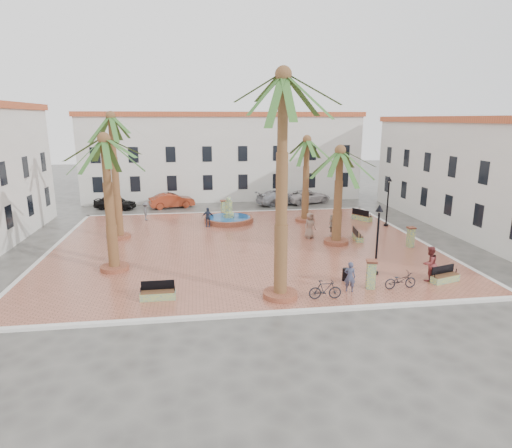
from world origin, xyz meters
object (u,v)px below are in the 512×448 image
Objects in this scene: bollard_n at (224,208)px; cyclist_b at (430,263)px; bicycle_a at (400,280)px; bicycle_b at (325,290)px; palm_ne at (307,150)px; pedestrian_north at (146,211)px; bollard_e at (411,237)px; litter_bin at (345,275)px; palm_nw at (112,129)px; bollard_se at (371,274)px; bench_se at (445,278)px; lamppost_e at (388,193)px; palm_s at (283,99)px; cyclist_a at (350,277)px; car_black at (115,202)px; lamppost_s at (378,227)px; bench_e at (357,236)px; pedestrian_fountain_b at (208,217)px; palm_sw at (105,155)px; bench_s at (158,294)px; palm_e at (340,164)px; bench_ne at (362,217)px; car_red at (172,200)px; car_silver at (280,198)px; car_white at (308,197)px; pedestrian_fountain_a at (310,225)px.

cyclist_b is at bearing -60.14° from bollard_n.
bicycle_a is 4.36m from bicycle_b.
palm_ne reaches higher than pedestrian_north.
litter_bin is (-6.59, -5.48, -0.39)m from bollard_e.
palm_nw is 5.96× the size of bollard_se.
bench_se is 12.76m from lamppost_e.
palm_s is 6.83× the size of cyclist_a.
bollard_n is at bearing -100.91° from car_black.
lamppost_s is at bearing -64.97° from bollard_n.
palm_nw reaches higher than bicycle_b.
bench_e is (7.60, 9.38, -9.26)m from palm_s.
cyclist_b reaches higher than bicycle_a.
palm_sw is at bearing -108.14° from pedestrian_fountain_b.
bollard_se is 1.27m from cyclist_a.
cyclist_a is 16.16m from pedestrian_fountain_b.
bench_s is at bearing -150.21° from car_black.
bicycle_b is (-3.62, -9.26, -5.19)m from palm_e.
bench_ne is at bearing -24.00° from bicycle_b.
cyclist_a is at bearing -134.75° from bollard_e.
litter_bin is at bearing -169.97° from car_red.
bench_se is 0.43× the size of car_black.
bollard_n is 20.32m from cyclist_b.
bollard_e is at bearing -16.40° from pedestrian_fountain_b.
lamppost_s is (14.92, -2.83, -3.94)m from palm_sw.
palm_s is at bearing -145.93° from bollard_e.
bollard_n reaches higher than bench_s.
lamppost_e is 13.04m from car_silver.
car_silver reaches higher than car_red.
palm_nw is 16.09m from palm_e.
car_black is at bearing 61.74° from bench_e.
litter_bin is 0.15× the size of car_red.
lamppost_s reaches higher than car_white.
cyclist_b is 0.39× the size of car_white.
palm_nw is at bearing 165.77° from bollard_e.
lamppost_e is 14.00m from bicycle_a.
bollard_n is 1.02× the size of bollard_e.
bench_e is 7.60m from lamppost_s.
bollard_e is 23.88m from car_red.
litter_bin is 4.62m from cyclist_b.
pedestrian_fountain_a is (13.99, -1.99, -6.96)m from palm_nw.
cyclist_b is at bearing 7.20° from palm_s.
bench_s is 14.19m from pedestrian_fountain_a.
palm_s is 2.69× the size of lamppost_s.
car_silver reaches higher than litter_bin.
palm_sw is at bearing 0.36° from cyclist_a.
palm_nw reaches higher than bench_e.
bollard_se is at bearing 167.42° from bench_se.
palm_s is at bearing 115.74° from bench_ne.
bicycle_a is (-4.14, -6.96, -0.28)m from bollard_e.
palm_sw is at bearing 172.37° from pedestrian_north.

